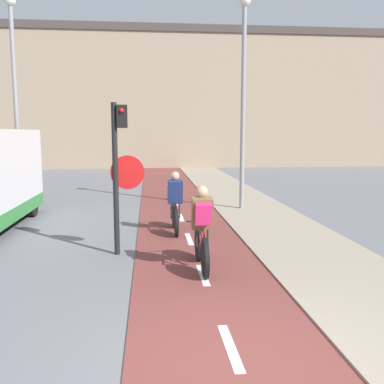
{
  "coord_description": "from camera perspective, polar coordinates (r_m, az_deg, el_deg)",
  "views": [
    {
      "loc": [
        -0.89,
        -4.0,
        2.44
      ],
      "look_at": [
        0.0,
        4.84,
        1.2
      ],
      "focal_mm": 40.0,
      "sensor_mm": 36.0,
      "label": 1
    }
  ],
  "objects": [
    {
      "name": "cyclist_near",
      "position": [
        7.6,
        1.32,
        -5.14
      ],
      "size": [
        0.46,
        1.69,
        1.53
      ],
      "color": "black",
      "rests_on": "ground_plane"
    },
    {
      "name": "building_row_background",
      "position": [
        31.86,
        -4.24,
        12.14
      ],
      "size": [
        60.0,
        5.2,
        9.53
      ],
      "color": "gray",
      "rests_on": "ground_plane"
    },
    {
      "name": "traffic_light_pole",
      "position": [
        8.53,
        -9.64,
        4.03
      ],
      "size": [
        0.67,
        0.25,
        3.02
      ],
      "color": "black",
      "rests_on": "ground_plane"
    },
    {
      "name": "street_lamp_sidewalk",
      "position": [
        13.59,
        6.88,
        14.5
      ],
      "size": [
        0.36,
        0.36,
        6.51
      ],
      "color": "gray",
      "rests_on": "ground_plane"
    },
    {
      "name": "bike_lane",
      "position": [
        4.78,
        6.33,
        -22.71
      ],
      "size": [
        2.38,
        60.0,
        0.02
      ],
      "color": "brown",
      "rests_on": "ground_plane"
    },
    {
      "name": "cyclist_far",
      "position": [
        10.44,
        -2.27,
        -1.81
      ],
      "size": [
        0.46,
        1.65,
        1.51
      ],
      "color": "black",
      "rests_on": "ground_plane"
    },
    {
      "name": "ground_plane",
      "position": [
        4.78,
        6.35,
        -22.88
      ],
      "size": [
        120.0,
        120.0,
        0.0
      ],
      "primitive_type": "plane",
      "color": "slate"
    },
    {
      "name": "street_lamp_far",
      "position": [
        15.59,
        -22.6,
        13.67
      ],
      "size": [
        0.36,
        0.36,
        6.79
      ],
      "color": "gray",
      "rests_on": "ground_plane"
    }
  ]
}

